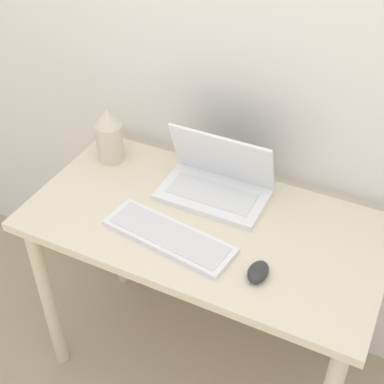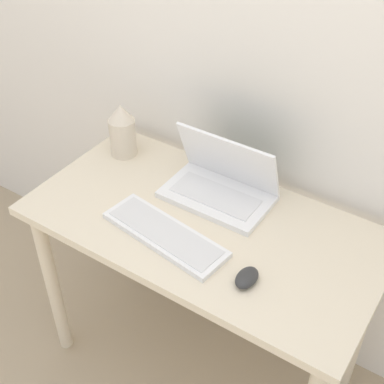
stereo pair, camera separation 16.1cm
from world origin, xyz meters
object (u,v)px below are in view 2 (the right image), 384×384
at_px(laptop, 221,183).
at_px(keyboard, 165,234).
at_px(vase, 122,130).
at_px(mouse, 247,278).

bearing_deg(laptop, keyboard, -97.94).
bearing_deg(vase, laptop, -1.93).
bearing_deg(keyboard, laptop, 82.06).
height_order(keyboard, vase, vase).
relative_size(mouse, vase, 0.44).
height_order(laptop, vase, laptop).
relative_size(keyboard, mouse, 4.84).
relative_size(laptop, keyboard, 0.82).
xyz_separation_m(laptop, keyboard, (-0.04, -0.26, -0.04)).
relative_size(keyboard, vase, 2.12).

